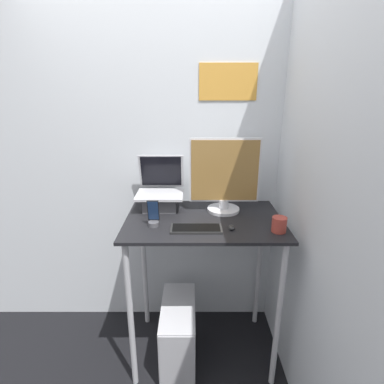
{
  "coord_description": "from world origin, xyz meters",
  "views": [
    {
      "loc": [
        -0.08,
        -1.44,
        1.84
      ],
      "look_at": [
        -0.08,
        0.33,
        1.24
      ],
      "focal_mm": 28.0,
      "sensor_mm": 36.0,
      "label": 1
    }
  ],
  "objects_px": {
    "keyboard": "(197,229)",
    "cell_phone": "(154,218)",
    "computer_tower": "(179,333)",
    "mouse": "(232,227)",
    "laptop": "(161,196)",
    "monitor": "(225,179)"
  },
  "relations": [
    {
      "from": "monitor",
      "to": "cell_phone",
      "type": "bearing_deg",
      "value": -151.54
    },
    {
      "from": "mouse",
      "to": "computer_tower",
      "type": "distance_m",
      "value": 0.92
    },
    {
      "from": "cell_phone",
      "to": "mouse",
      "type": "bearing_deg",
      "value": -6.45
    },
    {
      "from": "mouse",
      "to": "computer_tower",
      "type": "xyz_separation_m",
      "value": [
        -0.33,
        0.07,
        -0.85
      ]
    },
    {
      "from": "keyboard",
      "to": "computer_tower",
      "type": "distance_m",
      "value": 0.86
    },
    {
      "from": "cell_phone",
      "to": "computer_tower",
      "type": "xyz_separation_m",
      "value": [
        0.14,
        0.02,
        -0.89
      ]
    },
    {
      "from": "keyboard",
      "to": "cell_phone",
      "type": "distance_m",
      "value": 0.27
    },
    {
      "from": "laptop",
      "to": "cell_phone",
      "type": "relative_size",
      "value": 2.17
    },
    {
      "from": "keyboard",
      "to": "computer_tower",
      "type": "height_order",
      "value": "keyboard"
    },
    {
      "from": "keyboard",
      "to": "mouse",
      "type": "relative_size",
      "value": 5.33
    },
    {
      "from": "monitor",
      "to": "computer_tower",
      "type": "relative_size",
      "value": 0.96
    },
    {
      "from": "laptop",
      "to": "computer_tower",
      "type": "relative_size",
      "value": 0.69
    },
    {
      "from": "monitor",
      "to": "computer_tower",
      "type": "distance_m",
      "value": 1.13
    },
    {
      "from": "keyboard",
      "to": "cell_phone",
      "type": "height_order",
      "value": "cell_phone"
    },
    {
      "from": "keyboard",
      "to": "computer_tower",
      "type": "bearing_deg",
      "value": 146.57
    },
    {
      "from": "mouse",
      "to": "cell_phone",
      "type": "xyz_separation_m",
      "value": [
        -0.47,
        0.05,
        0.04
      ]
    },
    {
      "from": "keyboard",
      "to": "mouse",
      "type": "height_order",
      "value": "mouse"
    },
    {
      "from": "cell_phone",
      "to": "computer_tower",
      "type": "distance_m",
      "value": 0.9
    },
    {
      "from": "laptop",
      "to": "monitor",
      "type": "xyz_separation_m",
      "value": [
        0.44,
        -0.05,
        0.13
      ]
    },
    {
      "from": "mouse",
      "to": "computer_tower",
      "type": "bearing_deg",
      "value": 167.42
    },
    {
      "from": "laptop",
      "to": "monitor",
      "type": "relative_size",
      "value": 0.72
    },
    {
      "from": "keyboard",
      "to": "cell_phone",
      "type": "bearing_deg",
      "value": 167.26
    }
  ]
}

